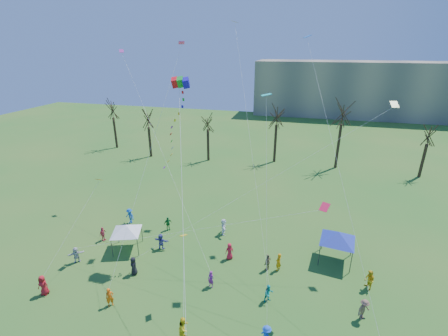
% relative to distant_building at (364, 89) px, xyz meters
% --- Properties ---
extents(distant_building, '(60.00, 14.00, 15.00)m').
position_rel_distant_building_xyz_m(distant_building, '(0.00, 0.00, 0.00)').
color(distant_building, gray).
rests_on(distant_building, ground).
extents(bare_tree_row, '(68.89, 8.27, 11.53)m').
position_rel_distant_building_xyz_m(bare_tree_row, '(-18.40, -45.42, -0.42)').
color(bare_tree_row, black).
rests_on(bare_tree_row, ground).
extents(big_box_kite, '(3.64, 7.96, 20.14)m').
position_rel_distant_building_xyz_m(big_box_kite, '(-26.09, -72.47, 4.49)').
color(big_box_kite, red).
rests_on(big_box_kite, ground).
extents(canopy_tent_white, '(3.53, 3.53, 2.80)m').
position_rel_distant_building_xyz_m(canopy_tent_white, '(-31.42, -73.84, -5.13)').
color(canopy_tent_white, '#3F3F44').
rests_on(canopy_tent_white, ground).
extents(canopy_tent_blue, '(4.16, 4.16, 3.15)m').
position_rel_distant_building_xyz_m(canopy_tent_blue, '(-11.50, -70.51, -4.83)').
color(canopy_tent_blue, '#3F3F44').
rests_on(canopy_tent_blue, ground).
extents(festival_crowd, '(27.15, 14.51, 1.83)m').
position_rel_distant_building_xyz_m(festival_crowd, '(-23.10, -75.34, -6.64)').
color(festival_crowd, '#B31620').
rests_on(festival_crowd, ground).
extents(small_kites_aloft, '(29.27, 19.68, 30.93)m').
position_rel_distant_building_xyz_m(small_kites_aloft, '(-21.41, -70.24, 5.87)').
color(small_kites_aloft, '#D5580B').
rests_on(small_kites_aloft, ground).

